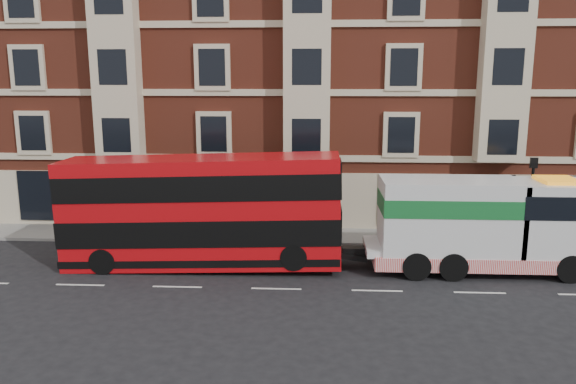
% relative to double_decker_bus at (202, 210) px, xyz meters
% --- Properties ---
extents(ground, '(120.00, 120.00, 0.00)m').
position_rel_double_decker_bus_xyz_m(ground, '(3.46, -2.59, -2.60)').
color(ground, black).
rests_on(ground, ground).
extents(sidewalk, '(90.00, 3.00, 0.15)m').
position_rel_double_decker_bus_xyz_m(sidewalk, '(3.46, 4.91, -2.52)').
color(sidewalk, slate).
rests_on(sidewalk, ground).
extents(victorian_terrace, '(45.00, 12.00, 20.40)m').
position_rel_double_decker_bus_xyz_m(victorian_terrace, '(3.96, 12.41, 7.47)').
color(victorian_terrace, brown).
rests_on(victorian_terrace, ground).
extents(lamp_post_west, '(0.35, 0.15, 4.35)m').
position_rel_double_decker_bus_xyz_m(lamp_post_west, '(-2.54, 3.61, 0.08)').
color(lamp_post_west, black).
rests_on(lamp_post_west, sidewalk).
extents(lamp_post_east, '(0.35, 0.15, 4.35)m').
position_rel_double_decker_bus_xyz_m(lamp_post_east, '(15.46, 3.61, 0.08)').
color(lamp_post_east, black).
rests_on(lamp_post_east, sidewalk).
extents(double_decker_bus, '(12.10, 2.78, 4.90)m').
position_rel_double_decker_bus_xyz_m(double_decker_bus, '(0.00, 0.00, 0.00)').
color(double_decker_bus, '#BC0A0F').
rests_on(double_decker_bus, ground).
extents(tow_truck, '(9.69, 2.86, 4.04)m').
position_rel_double_decker_bus_xyz_m(tow_truck, '(12.06, 0.00, -0.45)').
color(tow_truck, silver).
rests_on(tow_truck, ground).
extents(pedestrian, '(0.67, 0.51, 1.63)m').
position_rel_double_decker_bus_xyz_m(pedestrian, '(-7.42, 4.30, -1.63)').
color(pedestrian, '#1A2135').
rests_on(pedestrian, sidewalk).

